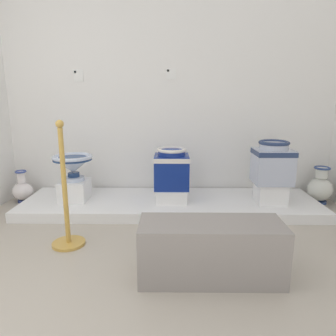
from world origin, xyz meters
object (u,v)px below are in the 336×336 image
object	(u,v)px
plinth_block_squat_floral	(172,194)
antique_toilet_rightmost	(73,164)
plinth_block_rightmost	(75,190)
plinth_block_broad_patterned	(270,193)
info_placard_second	(171,74)
antique_toilet_squat_floral	(172,167)
stanchion_post_near_left	(66,211)
info_placard_first	(78,75)
decorative_vase_spare	(320,188)
antique_toilet_broad_patterned	(273,162)
decorative_vase_companion	(23,190)
museum_bench	(211,250)

from	to	relation	value
plinth_block_squat_floral	antique_toilet_rightmost	bearing A→B (deg)	-179.83
plinth_block_rightmost	plinth_block_broad_patterned	bearing A→B (deg)	-1.63
plinth_block_broad_patterned	info_placard_second	distance (m)	1.74
antique_toilet_rightmost	antique_toilet_squat_floral	size ratio (longest dim) A/B	0.97
plinth_block_broad_patterned	plinth_block_squat_floral	bearing A→B (deg)	176.55
plinth_block_rightmost	stanchion_post_near_left	world-z (taller)	stanchion_post_near_left
info_placard_second	info_placard_first	bearing A→B (deg)	180.00
info_placard_second	plinth_block_rightmost	bearing A→B (deg)	-155.48
plinth_block_broad_patterned	stanchion_post_near_left	xyz separation A→B (m)	(-1.93, -0.81, 0.08)
info_placard_first	decorative_vase_spare	world-z (taller)	info_placard_first
plinth_block_rightmost	decorative_vase_spare	world-z (taller)	decorative_vase_spare
plinth_block_squat_floral	antique_toilet_broad_patterned	size ratio (longest dim) A/B	0.84
info_placard_second	decorative_vase_companion	distance (m)	2.21
info_placard_second	antique_toilet_rightmost	bearing A→B (deg)	-155.48
antique_toilet_broad_patterned	decorative_vase_spare	distance (m)	0.82
plinth_block_rightmost	plinth_block_squat_floral	xyz separation A→B (m)	(1.07, 0.00, -0.04)
decorative_vase_spare	museum_bench	size ratio (longest dim) A/B	0.45
antique_toilet_squat_floral	decorative_vase_companion	bearing A→B (deg)	173.12
decorative_vase_companion	museum_bench	bearing A→B (deg)	-37.47
plinth_block_rightmost	info_placard_first	world-z (taller)	info_placard_first
decorative_vase_spare	plinth_block_broad_patterned	bearing A→B (deg)	-156.82
plinth_block_broad_patterned	info_placard_first	distance (m)	2.55
decorative_vase_spare	museum_bench	xyz separation A→B (m)	(-1.47, -1.56, 0.01)
antique_toilet_rightmost	decorative_vase_spare	world-z (taller)	antique_toilet_rightmost
plinth_block_squat_floral	antique_toilet_squat_floral	xyz separation A→B (m)	(-0.00, 0.00, 0.30)
plinth_block_squat_floral	antique_toilet_squat_floral	bearing A→B (deg)	180.00
info_placard_first	museum_bench	distance (m)	2.60
plinth_block_rightmost	info_placard_second	xyz separation A→B (m)	(1.06, 0.48, 1.27)
plinth_block_rightmost	stanchion_post_near_left	size ratio (longest dim) A/B	0.31
antique_toilet_squat_floral	plinth_block_broad_patterned	bearing A→B (deg)	-3.45
info_placard_second	decorative_vase_spare	world-z (taller)	info_placard_second
decorative_vase_companion	info_placard_first	bearing A→B (deg)	21.95
antique_toilet_rightmost	plinth_block_broad_patterned	xyz separation A→B (m)	(2.13, -0.06, -0.30)
plinth_block_squat_floral	decorative_vase_companion	bearing A→B (deg)	173.12
antique_toilet_squat_floral	stanchion_post_near_left	xyz separation A→B (m)	(-0.86, -0.87, -0.18)
antique_toilet_broad_patterned	stanchion_post_near_left	bearing A→B (deg)	-157.22
plinth_block_broad_patterned	info_placard_first	world-z (taller)	info_placard_first
info_placard_first	stanchion_post_near_left	bearing A→B (deg)	-80.47
antique_toilet_squat_floral	plinth_block_broad_patterned	world-z (taller)	antique_toilet_squat_floral
info_placard_first	info_placard_second	xyz separation A→B (m)	(1.08, -0.00, 0.02)
plinth_block_squat_floral	plinth_block_rightmost	bearing A→B (deg)	-179.83
plinth_block_rightmost	antique_toilet_rightmost	xyz separation A→B (m)	(0.00, -0.00, 0.30)
antique_toilet_rightmost	antique_toilet_squat_floral	bearing A→B (deg)	0.17
antique_toilet_squat_floral	decorative_vase_spare	world-z (taller)	antique_toilet_squat_floral
info_placard_first	decorative_vase_companion	size ratio (longest dim) A/B	0.36
plinth_block_broad_patterned	decorative_vase_spare	xyz separation A→B (m)	(0.67, 0.29, -0.03)
decorative_vase_companion	stanchion_post_near_left	size ratio (longest dim) A/B	0.37
antique_toilet_rightmost	plinth_block_squat_floral	world-z (taller)	antique_toilet_rightmost
antique_toilet_rightmost	antique_toilet_broad_patterned	size ratio (longest dim) A/B	0.94
info_placard_first	museum_bench	world-z (taller)	info_placard_first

